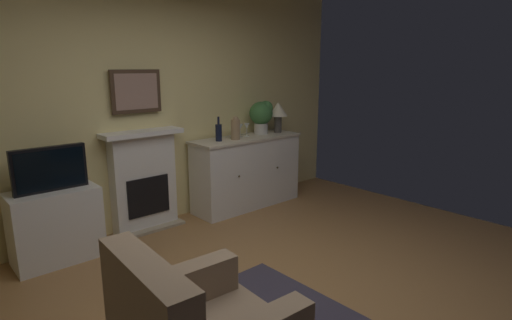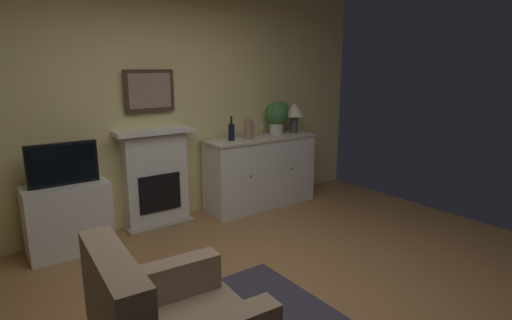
{
  "view_description": "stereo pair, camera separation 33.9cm",
  "coord_description": "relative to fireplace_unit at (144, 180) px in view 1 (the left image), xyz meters",
  "views": [
    {
      "loc": [
        -1.95,
        -1.9,
        1.76
      ],
      "look_at": [
        0.27,
        0.56,
        1.0
      ],
      "focal_mm": 28.58,
      "sensor_mm": 36.0,
      "label": 1
    },
    {
      "loc": [
        -1.68,
        -2.11,
        1.76
      ],
      "look_at": [
        0.27,
        0.56,
        1.0
      ],
      "focal_mm": 28.58,
      "sensor_mm": 36.0,
      "label": 2
    }
  ],
  "objects": [
    {
      "name": "wine_bottle",
      "position": [
        0.89,
        -0.18,
        0.46
      ],
      "size": [
        0.08,
        0.08,
        0.29
      ],
      "color": "black",
      "rests_on": "sideboard_cabinet"
    },
    {
      "name": "wine_glass_left",
      "position": [
        1.25,
        -0.14,
        0.47
      ],
      "size": [
        0.07,
        0.07,
        0.16
      ],
      "color": "silver",
      "rests_on": "sideboard_cabinet"
    },
    {
      "name": "vase_decorative",
      "position": [
        1.11,
        -0.23,
        0.49
      ],
      "size": [
        0.11,
        0.11,
        0.28
      ],
      "color": "#9E7F5B",
      "rests_on": "sideboard_cabinet"
    },
    {
      "name": "ground_plane",
      "position": [
        -0.0,
        -2.1,
        -0.6
      ],
      "size": [
        6.09,
        4.51,
        0.1
      ],
      "primitive_type": "cube",
      "color": "#9E7042",
      "rests_on": "ground"
    },
    {
      "name": "sideboard_cabinet",
      "position": [
        1.33,
        -0.18,
        -0.1
      ],
      "size": [
        1.48,
        0.49,
        0.9
      ],
      "color": "white",
      "rests_on": "ground_plane"
    },
    {
      "name": "tv_cabinet",
      "position": [
        -0.97,
        -0.16,
        -0.21
      ],
      "size": [
        0.75,
        0.42,
        0.68
      ],
      "color": "white",
      "rests_on": "ground_plane"
    },
    {
      "name": "framed_picture",
      "position": [
        0.0,
        0.05,
        0.96
      ],
      "size": [
        0.55,
        0.04,
        0.45
      ],
      "color": "#473323"
    },
    {
      "name": "tv_set",
      "position": [
        -0.97,
        -0.19,
        0.33
      ],
      "size": [
        0.62,
        0.07,
        0.4
      ],
      "color": "black",
      "rests_on": "tv_cabinet"
    },
    {
      "name": "wine_glass_center",
      "position": [
        1.36,
        -0.14,
        0.47
      ],
      "size": [
        0.07,
        0.07,
        0.16
      ],
      "color": "silver",
      "rests_on": "sideboard_cabinet"
    },
    {
      "name": "potted_plant_small",
      "position": [
        1.62,
        -0.13,
        0.61
      ],
      "size": [
        0.3,
        0.3,
        0.43
      ],
      "color": "beige",
      "rests_on": "sideboard_cabinet"
    },
    {
      "name": "table_lamp",
      "position": [
        1.88,
        -0.18,
        0.63
      ],
      "size": [
        0.26,
        0.26,
        0.4
      ],
      "color": "#4C4742",
      "rests_on": "sideboard_cabinet"
    },
    {
      "name": "wall_rear",
      "position": [
        -0.0,
        0.13,
        0.85
      ],
      "size": [
        6.09,
        0.06,
        2.8
      ],
      "primitive_type": "cube",
      "color": "#EAD68C",
      "rests_on": "ground_plane"
    },
    {
      "name": "fireplace_unit",
      "position": [
        0.0,
        0.0,
        0.0
      ],
      "size": [
        0.87,
        0.3,
        1.1
      ],
      "color": "white",
      "rests_on": "ground_plane"
    }
  ]
}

